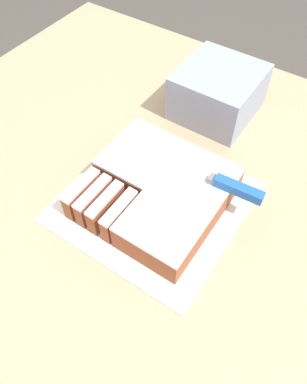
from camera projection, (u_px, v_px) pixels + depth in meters
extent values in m
plane|color=#4C4742|center=(160.00, 307.00, 1.61)|extent=(8.00, 8.00, 0.00)
cube|color=tan|center=(162.00, 259.00, 1.26)|extent=(1.40, 1.10, 0.89)
cube|color=white|center=(153.00, 202.00, 0.85)|extent=(0.38, 0.37, 0.01)
cube|color=#994C2D|center=(167.00, 176.00, 0.85)|extent=(0.29, 0.17, 0.06)
cube|color=white|center=(168.00, 166.00, 0.82)|extent=(0.29, 0.17, 0.01)
cube|color=#994C2D|center=(158.00, 236.00, 0.75)|extent=(0.15, 0.11, 0.06)
cube|color=white|center=(159.00, 227.00, 0.72)|extent=(0.15, 0.11, 0.01)
cube|color=#994C2D|center=(83.00, 195.00, 0.81)|extent=(0.02, 0.10, 0.06)
cube|color=white|center=(80.00, 185.00, 0.79)|extent=(0.02, 0.10, 0.01)
cube|color=#994C2D|center=(94.00, 202.00, 0.80)|extent=(0.02, 0.10, 0.06)
cube|color=white|center=(92.00, 192.00, 0.78)|extent=(0.02, 0.10, 0.01)
cube|color=#994C2D|center=(106.00, 209.00, 0.79)|extent=(0.02, 0.10, 0.06)
cube|color=white|center=(104.00, 199.00, 0.76)|extent=(0.02, 0.10, 0.01)
cube|color=#994C2D|center=(118.00, 216.00, 0.78)|extent=(0.02, 0.10, 0.06)
cube|color=white|center=(117.00, 206.00, 0.75)|extent=(0.02, 0.10, 0.01)
cube|color=silver|center=(176.00, 166.00, 0.81)|extent=(0.18, 0.03, 0.00)
cube|color=slate|center=(212.00, 179.00, 0.78)|extent=(0.02, 0.02, 0.02)
cube|color=#1E59B2|center=(239.00, 189.00, 0.76)|extent=(0.11, 0.03, 0.02)
cube|color=#8C99B2|center=(218.00, 92.00, 0.99)|extent=(0.20, 0.21, 0.13)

